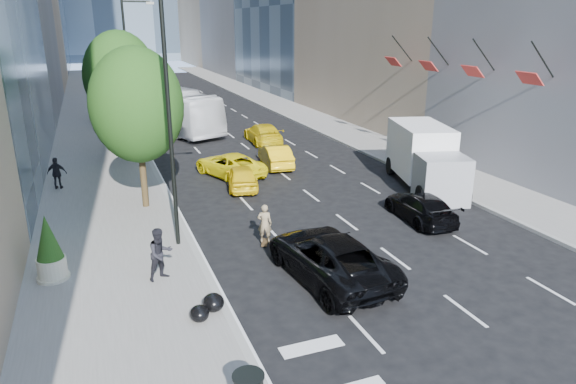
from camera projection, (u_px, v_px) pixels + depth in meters
name	position (u px, v px, depth m)	size (l,w,h in m)	color
ground	(372.00, 262.00, 19.14)	(160.00, 160.00, 0.00)	black
sidewalk_left	(95.00, 130.00, 42.63)	(6.00, 120.00, 0.15)	slate
sidewalk_right	(306.00, 115.00, 49.11)	(4.00, 120.00, 0.15)	slate
lamp_near	(173.00, 100.00, 18.71)	(2.13, 0.22, 10.00)	black
lamp_far	(130.00, 65.00, 34.66)	(2.13, 0.22, 10.00)	black
tree_near	(137.00, 105.00, 23.10)	(4.20, 4.20, 7.46)	#322513
tree_mid	(121.00, 77.00, 31.86)	(4.50, 4.50, 7.99)	#322513
tree_far	(111.00, 71.00, 43.59)	(3.90, 3.90, 6.92)	#322513
traffic_signal	(115.00, 68.00, 51.08)	(2.48, 0.53, 5.20)	black
facade_flags	(451.00, 65.00, 29.69)	(1.85, 13.30, 2.05)	black
skateboarder	(265.00, 226.00, 20.46)	(0.58, 0.38, 1.59)	#867453
black_sedan_lincoln	(330.00, 257.00, 17.77)	(2.66, 5.77, 1.60)	black
black_sedan_mercedes	(420.00, 207.00, 23.07)	(1.78, 4.37, 1.27)	black
taxi_a	(241.00, 176.00, 27.57)	(1.54, 3.83, 1.31)	yellow
taxi_b	(275.00, 156.00, 31.74)	(1.45, 4.17, 1.37)	yellow
taxi_c	(229.00, 165.00, 29.77)	(2.25, 4.89, 1.36)	#FFEA0D
taxi_d	(263.00, 133.00, 37.95)	(2.03, 5.00, 1.45)	#E0BF0B
city_bus	(167.00, 110.00, 41.94)	(2.97, 12.68, 3.53)	white
box_truck	(425.00, 157.00, 27.48)	(4.27, 7.24, 3.27)	white
pedestrian_a	(160.00, 254.00, 17.34)	(0.90, 0.70, 1.85)	black
pedestrian_b	(57.00, 173.00, 26.92)	(0.99, 0.41, 1.69)	black
planter_shrub	(49.00, 249.00, 17.28)	(0.97, 0.97, 2.32)	beige
garbage_bags	(208.00, 307.00, 15.36)	(1.13, 1.09, 0.56)	black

